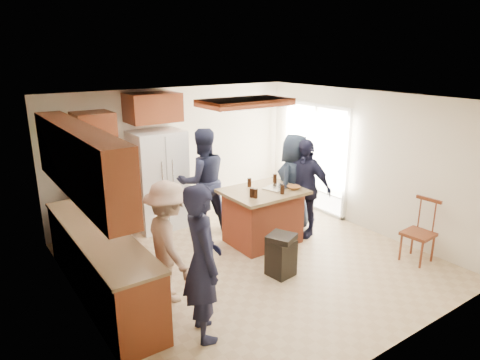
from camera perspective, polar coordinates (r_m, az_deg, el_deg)
room_shell at (r=10.50m, az=15.67°, el=3.68°), size 8.00×5.20×5.00m
person_front_left at (r=4.81m, az=-5.02°, el=-10.91°), size 0.64×0.77×1.82m
person_behind_left at (r=7.56m, az=-4.99°, el=-0.16°), size 1.01×0.74×1.88m
person_behind_right at (r=7.70m, az=7.24°, el=-0.38°), size 1.00×0.82×1.76m
person_side_right at (r=7.51m, az=8.54°, el=-1.02°), size 0.79×1.12×1.73m
person_counter at (r=5.59m, az=-9.48°, el=-8.17°), size 0.61×1.09×1.61m
left_cabinetry at (r=5.81m, az=-18.99°, el=-6.27°), size 0.64×3.00×2.30m
back_wall_units at (r=7.57m, az=-16.63°, el=2.65°), size 1.80×0.60×2.45m
refrigerator at (r=7.89m, az=-10.78°, el=0.01°), size 0.90×0.76×1.80m
kitchen_island at (r=7.25m, az=3.05°, el=-4.77°), size 1.28×1.03×0.93m
island_items at (r=7.12m, az=4.80°, el=-0.99°), size 0.98×0.70×0.15m
trash_bin at (r=6.30m, az=5.48°, el=-9.90°), size 0.48×0.48×0.63m
spindle_chair at (r=7.17m, az=22.77°, el=-6.59°), size 0.45×0.45×0.99m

